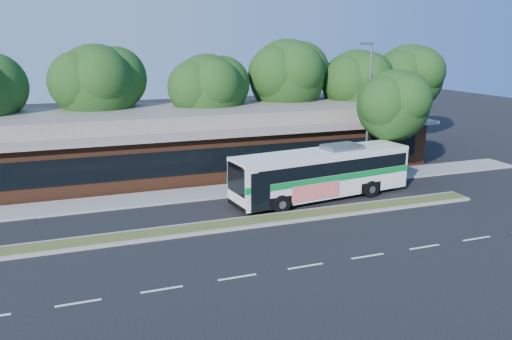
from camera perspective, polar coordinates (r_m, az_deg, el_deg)
name	(u,v)px	position (r m, az deg, el deg)	size (l,w,h in m)	color
ground	(264,226)	(25.59, 0.88, -6.42)	(120.00, 120.00, 0.00)	black
median_strip	(260,221)	(26.09, 0.42, -5.82)	(26.00, 1.10, 0.15)	#464F21
sidewalk	(228,191)	(31.33, -3.23, -2.37)	(44.00, 2.60, 0.12)	gray
plaza_building	(202,139)	(37.02, -6.18, 3.50)	(33.20, 11.20, 4.45)	#502A19
lamp_post	(368,108)	(33.86, 12.68, 6.96)	(0.93, 0.18, 9.07)	slate
tree_bg_b	(103,84)	(38.69, -17.10, 9.43)	(6.69, 6.00, 9.00)	black
tree_bg_c	(212,89)	(38.94, -5.04, 9.22)	(6.24, 5.60, 8.26)	black
tree_bg_d	(291,75)	(42.15, 4.04, 10.76)	(6.91, 6.20, 9.37)	black
tree_bg_e	(360,82)	(44.05, 11.80, 9.77)	(6.47, 5.80, 8.50)	black
tree_bg_f	(412,76)	(48.23, 17.41, 10.18)	(6.69, 6.00, 8.92)	black
transit_bus	(323,170)	(29.74, 7.62, 0.00)	(11.46, 3.93, 3.16)	silver
sidewalk_tree	(396,104)	(34.33, 15.76, 7.31)	(5.24, 4.70, 7.41)	black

